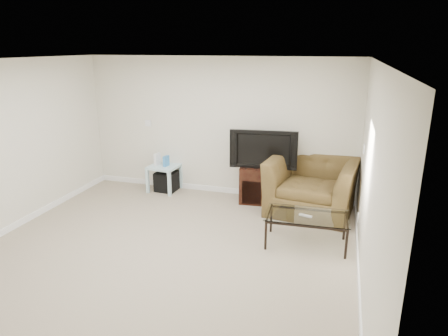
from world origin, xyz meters
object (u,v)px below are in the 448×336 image
(coffee_table, at_px, (306,230))
(subwoofer, at_px, (167,181))
(tv_stand, at_px, (263,184))
(side_table, at_px, (165,178))
(recliner, at_px, (312,177))
(television, at_px, (264,148))

(coffee_table, bearing_deg, subwoofer, 152.31)
(tv_stand, height_order, coffee_table, tv_stand)
(tv_stand, xyz_separation_m, coffee_table, (0.90, -1.44, -0.11))
(side_table, distance_m, subwoofer, 0.08)
(tv_stand, distance_m, recliner, 0.93)
(tv_stand, relative_size, coffee_table, 0.70)
(coffee_table, bearing_deg, television, 122.53)
(television, xyz_separation_m, subwoofer, (-1.88, 0.05, -0.81))
(tv_stand, xyz_separation_m, side_table, (-1.91, 0.00, -0.08))
(television, height_order, coffee_table, television)
(television, distance_m, side_table, 2.05)
(side_table, height_order, subwoofer, side_table)
(tv_stand, distance_m, coffee_table, 1.70)
(television, relative_size, recliner, 0.77)
(television, xyz_separation_m, coffee_table, (0.90, -1.41, -0.77))
(tv_stand, distance_m, television, 0.66)
(tv_stand, bearing_deg, side_table, 174.14)
(side_table, bearing_deg, television, -0.98)
(television, distance_m, subwoofer, 2.05)
(tv_stand, bearing_deg, subwoofer, 173.59)
(tv_stand, xyz_separation_m, subwoofer, (-1.87, 0.02, -0.15))
(side_table, distance_m, recliner, 2.79)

